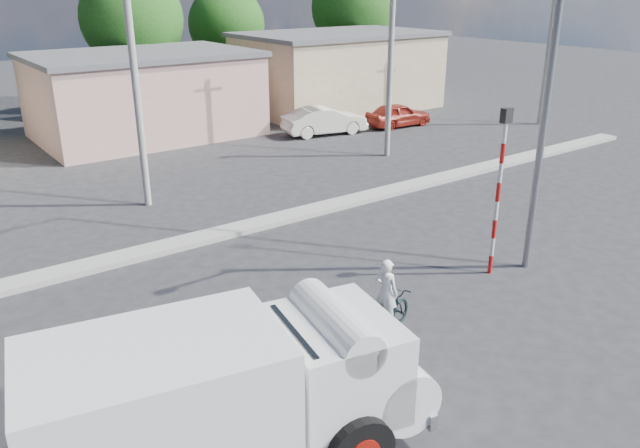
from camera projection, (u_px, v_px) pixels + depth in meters
ground_plane at (448, 335)px, 13.56m from camera, size 120.00×120.00×0.00m
median at (258, 224)px, 19.54m from camera, size 40.00×0.80×0.16m
truck at (236, 391)px, 9.44m from camera, size 6.36×3.31×2.50m
bicycle at (385, 316)px, 13.36m from camera, size 1.97×1.15×0.98m
cyclist at (385, 305)px, 13.26m from camera, size 0.50×0.63×1.51m
car_cream at (325, 121)px, 31.09m from camera, size 4.42×2.27×1.39m
car_red at (398, 115)px, 32.83m from camera, size 3.74×1.75×1.24m
traffic_pole at (500, 179)px, 15.51m from camera, size 0.28×0.18×4.36m
streetlight at (545, 80)px, 14.94m from camera, size 2.34×0.22×9.00m
building_row at (126, 94)px, 29.92m from camera, size 37.80×7.30×4.44m
tree_row at (125, 23)px, 35.19m from camera, size 43.62×7.43×8.42m
utility_poles at (274, 72)px, 22.89m from camera, size 35.40×0.24×8.00m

